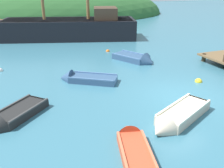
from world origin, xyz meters
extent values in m
plane|color=teal|center=(0.00, 0.00, 0.00)|extent=(120.00, 120.00, 0.00)
cylinder|color=#433421|center=(5.06, 4.17, -0.04)|extent=(0.28, 0.28, 1.13)
ellipsoid|color=#2D602D|center=(-2.22, 34.73, 0.00)|extent=(43.72, 23.61, 10.91)
cube|color=black|center=(-2.00, 15.52, 0.55)|extent=(13.59, 7.86, 2.69)
cube|color=#997A51|center=(-2.00, 15.52, 1.84)|extent=(13.00, 7.39, 0.10)
cube|color=#4C3828|center=(1.46, 14.40, 2.44)|extent=(2.97, 3.37, 1.10)
cube|color=#335175|center=(-3.48, 3.35, 0.10)|extent=(2.76, 2.36, 0.44)
cone|color=#335175|center=(-4.83, 4.27, 0.10)|extent=(1.12, 1.22, 1.03)
cube|color=#4F75A1|center=(-2.44, 2.65, 0.17)|extent=(0.65, 0.88, 0.31)
cube|color=#4F75A1|center=(-3.85, 3.61, 0.26)|extent=(0.71, 0.93, 0.05)
cube|color=#4F75A1|center=(-3.10, 3.10, 0.26)|extent=(0.71, 0.93, 0.05)
cube|color=#4F75A1|center=(-3.19, 3.77, 0.35)|extent=(2.16, 1.49, 0.07)
cube|color=#4F75A1|center=(-3.76, 2.94, 0.35)|extent=(2.16, 1.49, 0.07)
cube|color=#335175|center=(0.36, 6.39, 0.13)|extent=(2.28, 2.81, 0.50)
cone|color=#335175|center=(1.07, 5.00, 0.13)|extent=(1.38, 1.12, 1.23)
cube|color=#4F75A1|center=(-0.18, 7.46, 0.20)|extent=(1.09, 0.63, 0.35)
cube|color=#4F75A1|center=(0.56, 6.00, 0.32)|extent=(1.14, 0.70, 0.05)
cube|color=#4F75A1|center=(0.17, 6.78, 0.32)|extent=(1.14, 0.70, 0.05)
cube|color=#4F75A1|center=(-0.18, 6.12, 0.41)|extent=(1.18, 2.22, 0.07)
cube|color=#4F75A1|center=(0.90, 6.67, 0.41)|extent=(1.18, 2.22, 0.07)
cube|color=beige|center=(-1.21, -1.77, 0.14)|extent=(2.98, 2.13, 0.51)
cone|color=beige|center=(-2.79, -2.51, 0.14)|extent=(1.05, 1.20, 1.00)
cube|color=white|center=(0.02, -1.21, 0.21)|extent=(0.50, 0.91, 0.36)
cube|color=white|center=(-1.65, -1.98, 0.33)|extent=(0.57, 0.95, 0.05)
cube|color=white|center=(-0.76, -1.57, 0.33)|extent=(0.57, 0.95, 0.05)
cube|color=white|center=(-1.41, -1.34, 0.42)|extent=(2.53, 1.23, 0.07)
cube|color=white|center=(-1.00, -2.21, 0.42)|extent=(2.53, 1.23, 0.07)
cube|color=black|center=(-7.46, 0.94, 0.10)|extent=(2.44, 2.38, 0.45)
cube|color=#3B3B3B|center=(-6.66, 1.69, 0.17)|extent=(0.76, 0.80, 0.31)
cube|color=#3B3B3B|center=(-7.76, 0.66, 0.27)|extent=(0.82, 0.86, 0.05)
cube|color=#3B3B3B|center=(-7.17, 1.21, 0.27)|extent=(0.82, 0.86, 0.05)
cube|color=#3B3B3B|center=(-7.81, 1.31, 0.36)|extent=(1.70, 1.60, 0.07)
cube|color=#3B3B3B|center=(-7.11, 0.56, 0.36)|extent=(1.70, 1.60, 0.07)
cube|color=#C64C2D|center=(-4.33, -3.68, 0.07)|extent=(1.65, 3.00, 0.38)
cone|color=#C64C2D|center=(-3.87, -1.97, 0.07)|extent=(1.04, 0.91, 0.89)
cube|color=#FF6E48|center=(-4.20, -3.20, 0.20)|extent=(0.88, 0.40, 0.05)
cube|color=#FF6E48|center=(-3.92, -3.79, 0.29)|extent=(0.81, 2.72, 0.07)
cube|color=#FF6E48|center=(-4.75, -3.57, 0.29)|extent=(0.81, 2.72, 0.07)
sphere|color=yellow|center=(2.04, 1.12, 0.00)|extent=(0.40, 0.40, 0.40)
sphere|color=white|center=(-8.40, 7.35, 0.00)|extent=(0.41, 0.41, 0.41)
sphere|color=orange|center=(-0.28, 9.28, 0.00)|extent=(0.31, 0.31, 0.31)
camera|label=1|loc=(-7.33, -8.91, 5.15)|focal=39.25mm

